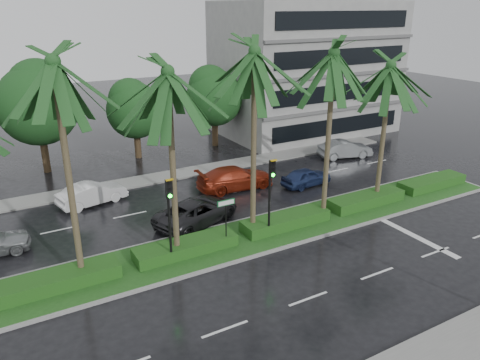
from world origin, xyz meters
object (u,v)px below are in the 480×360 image
car_white (92,194)px  car_grey (345,149)px  street_sign (226,211)px  car_red (235,178)px  signal_median_left (169,209)px  car_blue (306,177)px  car_darkgrey (197,211)px

car_white → car_grey: size_ratio=0.97×
street_sign → car_white: street_sign is taller
car_white → car_red: bearing=-115.5°
street_sign → car_red: 8.54m
street_sign → car_red: size_ratio=0.49×
signal_median_left → car_grey: size_ratio=1.01×
street_sign → car_red: bearing=57.7°
street_sign → car_blue: 10.50m
signal_median_left → car_grey: (18.55, 8.85, -2.28)m
street_sign → car_grey: street_sign is taller
street_sign → car_white: bearing=116.0°
car_red → car_white: bearing=80.1°
signal_median_left → car_white: signal_median_left is taller
car_darkgrey → car_blue: 9.16m
car_red → signal_median_left: bearing=137.6°
car_darkgrey → car_blue: size_ratio=1.42×
car_darkgrey → car_grey: 16.38m
signal_median_left → car_red: bearing=44.3°
car_white → car_red: size_ratio=0.80×
signal_median_left → car_red: size_ratio=0.83×
car_blue → car_white: bearing=69.2°
street_sign → car_blue: (9.00, 5.20, -1.50)m
car_darkgrey → car_red: 5.77m
signal_median_left → car_red: signal_median_left is taller
car_red → car_grey: 11.15m
car_white → car_red: car_red is taller
street_sign → car_darkgrey: bearing=90.0°
signal_median_left → street_sign: signal_median_left is taller
car_grey → signal_median_left: bearing=130.1°
car_white → car_blue: bearing=-118.9°
car_white → car_grey: bearing=-103.9°
car_grey → street_sign: bearing=133.8°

